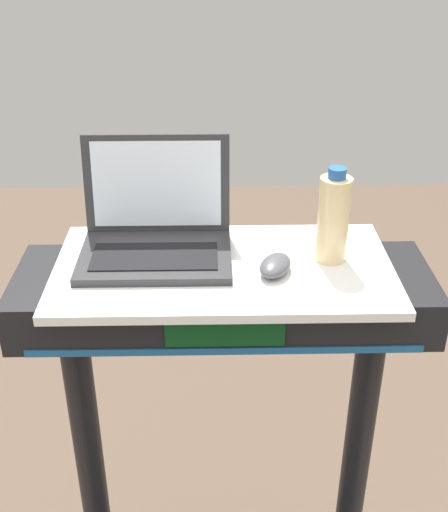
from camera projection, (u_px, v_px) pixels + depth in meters
The scene contains 4 objects.
desk_board at pixel (224, 269), 1.39m from camera, with size 0.72×0.38×0.02m, color white.
laptop at pixel (156, 232), 1.42m from camera, with size 0.32×0.25×0.24m.
computer_mouse at pixel (275, 265), 1.35m from camera, with size 0.06×0.10×0.03m, color #4C4C51.
water_bottle at pixel (333, 218), 1.37m from camera, with size 0.07×0.07×0.21m.
Camera 1 is at (-0.02, -0.51, 1.89)m, focal length 45.86 mm.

